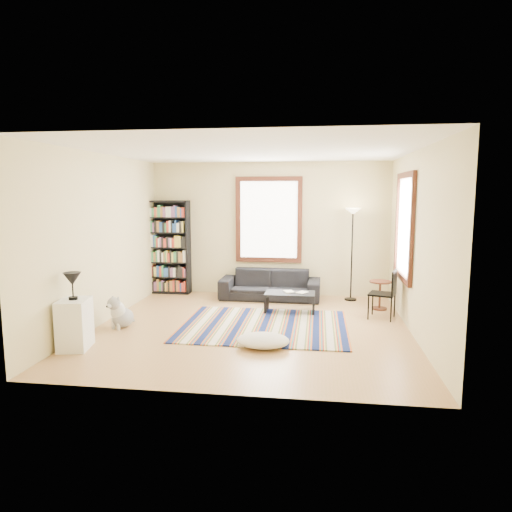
# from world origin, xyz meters

# --- Properties ---
(floor) EXTENTS (5.00, 5.00, 0.10)m
(floor) POSITION_xyz_m (0.00, 0.00, -0.05)
(floor) COLOR #A7784C
(floor) RESTS_ON ground
(ceiling) EXTENTS (5.00, 5.00, 0.10)m
(ceiling) POSITION_xyz_m (0.00, 0.00, 2.85)
(ceiling) COLOR white
(ceiling) RESTS_ON floor
(wall_back) EXTENTS (5.00, 0.10, 2.80)m
(wall_back) POSITION_xyz_m (0.00, 2.55, 1.40)
(wall_back) COLOR #D0C18C
(wall_back) RESTS_ON floor
(wall_front) EXTENTS (5.00, 0.10, 2.80)m
(wall_front) POSITION_xyz_m (0.00, -2.55, 1.40)
(wall_front) COLOR #D0C18C
(wall_front) RESTS_ON floor
(wall_left) EXTENTS (0.10, 5.00, 2.80)m
(wall_left) POSITION_xyz_m (-2.55, 0.00, 1.40)
(wall_left) COLOR #D0C18C
(wall_left) RESTS_ON floor
(wall_right) EXTENTS (0.10, 5.00, 2.80)m
(wall_right) POSITION_xyz_m (2.55, 0.00, 1.40)
(wall_right) COLOR #D0C18C
(wall_right) RESTS_ON floor
(window_back) EXTENTS (1.20, 0.06, 1.60)m
(window_back) POSITION_xyz_m (0.00, 2.47, 1.60)
(window_back) COLOR white
(window_back) RESTS_ON wall_back
(window_right) EXTENTS (0.06, 1.20, 1.60)m
(window_right) POSITION_xyz_m (2.47, 0.80, 1.60)
(window_right) COLOR white
(window_right) RESTS_ON wall_right
(rug) EXTENTS (2.68, 2.14, 0.02)m
(rug) POSITION_xyz_m (0.19, 0.09, 0.01)
(rug) COLOR #0D1845
(rug) RESTS_ON floor
(sofa) EXTENTS (2.04, 0.83, 0.59)m
(sofa) POSITION_xyz_m (0.08, 2.05, 0.30)
(sofa) COLOR black
(sofa) RESTS_ON floor
(bookshelf) EXTENTS (0.90, 0.30, 2.00)m
(bookshelf) POSITION_xyz_m (-2.14, 2.32, 1.00)
(bookshelf) COLOR black
(bookshelf) RESTS_ON floor
(coffee_table) EXTENTS (0.97, 0.64, 0.36)m
(coffee_table) POSITION_xyz_m (0.55, 1.06, 0.18)
(coffee_table) COLOR black
(coffee_table) RESTS_ON floor
(book_a) EXTENTS (0.26, 0.23, 0.02)m
(book_a) POSITION_xyz_m (0.45, 1.06, 0.37)
(book_a) COLOR beige
(book_a) RESTS_ON coffee_table
(book_b) EXTENTS (0.25, 0.27, 0.02)m
(book_b) POSITION_xyz_m (0.70, 1.11, 0.37)
(book_b) COLOR beige
(book_b) RESTS_ON coffee_table
(floor_cushion) EXTENTS (0.77, 0.59, 0.19)m
(floor_cushion) POSITION_xyz_m (0.29, -0.91, 0.09)
(floor_cushion) COLOR beige
(floor_cushion) RESTS_ON floor
(floor_lamp) EXTENTS (0.33, 0.33, 1.86)m
(floor_lamp) POSITION_xyz_m (1.71, 2.15, 0.93)
(floor_lamp) COLOR black
(floor_lamp) RESTS_ON floor
(side_table) EXTENTS (0.52, 0.52, 0.54)m
(side_table) POSITION_xyz_m (2.20, 1.47, 0.27)
(side_table) COLOR #451911
(side_table) RESTS_ON floor
(folding_chair) EXTENTS (0.52, 0.51, 0.86)m
(folding_chair) POSITION_xyz_m (2.15, 0.84, 0.43)
(folding_chair) COLOR black
(folding_chair) RESTS_ON floor
(white_cabinet) EXTENTS (0.46, 0.56, 0.70)m
(white_cabinet) POSITION_xyz_m (-2.30, -1.33, 0.35)
(white_cabinet) COLOR white
(white_cabinet) RESTS_ON floor
(table_lamp) EXTENTS (0.30, 0.30, 0.38)m
(table_lamp) POSITION_xyz_m (-2.30, -1.33, 0.89)
(table_lamp) COLOR black
(table_lamp) RESTS_ON white_cabinet
(dog) EXTENTS (0.54, 0.62, 0.52)m
(dog) POSITION_xyz_m (-2.08, -0.26, 0.26)
(dog) COLOR #ADADAD
(dog) RESTS_ON floor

